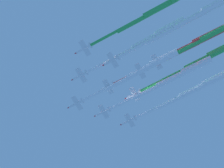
# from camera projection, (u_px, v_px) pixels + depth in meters

# --- Properties ---
(jet_lead) EXTENTS (54.39, 39.28, 3.74)m
(jet_lead) POSITION_uv_depth(u_px,v_px,m) (141.00, 71.00, 207.86)
(jet_lead) COLOR silver
(jet_port_inner) EXTENTS (55.04, 39.42, 3.76)m
(jet_port_inner) POSITION_uv_depth(u_px,v_px,m) (147.00, 40.00, 204.05)
(jet_port_inner) COLOR silver
(jet_starboard_inner) EXTENTS (57.05, 41.87, 3.73)m
(jet_starboard_inner) POSITION_uv_depth(u_px,v_px,m) (172.00, 78.00, 210.66)
(jet_starboard_inner) COLOR silver
(jet_port_mid) EXTENTS (59.61, 43.78, 3.72)m
(jet_port_mid) POSITION_uv_depth(u_px,v_px,m) (183.00, 49.00, 203.81)
(jet_port_mid) COLOR silver
(jet_starboard_mid) EXTENTS (60.02, 43.29, 3.82)m
(jet_starboard_mid) POSITION_uv_depth(u_px,v_px,m) (161.00, 7.00, 196.78)
(jet_starboard_mid) COLOR silver
(jet_port_outer) EXTENTS (54.26, 39.44, 3.72)m
(jet_port_outer) POSITION_uv_depth(u_px,v_px,m) (194.00, 89.00, 213.78)
(jet_port_outer) COLOR silver
(jet_starboard_outer) EXTENTS (61.56, 43.89, 3.77)m
(jet_starboard_outer) POSITION_uv_depth(u_px,v_px,m) (191.00, 18.00, 196.84)
(jet_starboard_outer) COLOR silver
(jet_trail_port) EXTENTS (53.42, 38.31, 3.72)m
(jet_trail_port) POSITION_uv_depth(u_px,v_px,m) (198.00, 62.00, 209.56)
(jet_trail_port) COLOR silver
(jet_trail_starboard) EXTENTS (60.17, 42.88, 3.79)m
(jet_trail_starboard) POSITION_uv_depth(u_px,v_px,m) (217.00, 31.00, 198.65)
(jet_trail_starboard) COLOR silver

